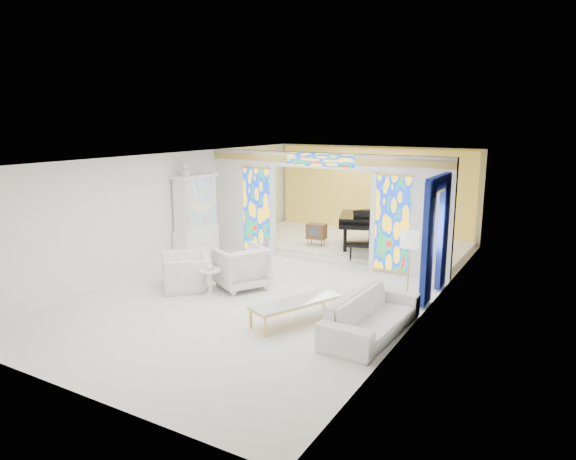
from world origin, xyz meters
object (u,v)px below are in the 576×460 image
Objects in this scene: armchair_left at (186,271)px; sofa at (372,315)px; china_cabinet at (196,218)px; grand_piano at (372,220)px; tv_console at (316,231)px; coffee_table at (296,302)px; armchair_right at (241,267)px.

armchair_left is 0.48× the size of sofa.
sofa is at bearing -22.01° from china_cabinet.
china_cabinet is 6.70m from sofa.
armchair_left is at bearing 88.40° from sofa.
china_cabinet is at bearing -161.01° from grand_piano.
tv_console is (1.07, 4.60, 0.20)m from armchair_left.
coffee_table is (3.23, -0.54, -0.00)m from armchair_left.
armchair_left is (1.47, -2.14, -0.78)m from china_cabinet.
coffee_table is at bearing -102.88° from grand_piano.
china_cabinet is at bearing 150.29° from coffee_table.
coffee_table is at bearing 99.96° from sofa.
china_cabinet is 3.06m from armchair_right.
coffee_table is 0.61× the size of grand_piano.
tv_console is at bearing 121.51° from armchair_left.
coffee_table is at bearing 35.03° from armchair_left.
sofa is (4.70, -0.35, -0.03)m from armchair_left.
coffee_table is 5.58m from tv_console.
tv_console is at bearing 38.94° from sofa.
coffee_table is 3.08× the size of tv_console.
armchair_right is 3.73m from sofa.
armchair_left is 0.37× the size of grand_piano.
tv_console is (-0.04, 3.97, 0.10)m from armchair_right.
grand_piano is 1.67m from tv_console.
armchair_left is at bearing -135.01° from grand_piano.
armchair_left is at bearing 170.49° from coffee_table.
sofa is (3.59, -0.98, -0.13)m from armchair_right.
grand_piano is at bearing 38.72° from china_cabinet.
sofa is 0.77× the size of grand_piano.
armchair_right reaches higher than tv_console.
coffee_table is (2.12, -1.17, -0.11)m from armchair_right.
tv_console is (-1.46, -0.73, -0.37)m from grand_piano.
china_cabinet is 3.58m from tv_console.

